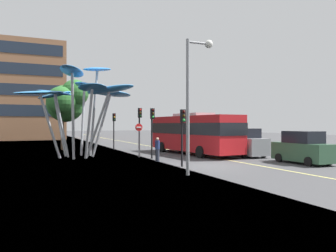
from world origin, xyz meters
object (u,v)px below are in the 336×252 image
Objects in this scene: traffic_light_island_mid at (140,121)px; car_parked_near at (303,148)px; car_parked_mid at (244,143)px; leaf_sculpture at (82,91)px; traffic_light_opposite at (114,123)px; red_bus at (193,132)px; traffic_light_kerb_near at (183,125)px; traffic_light_kerb_far at (152,122)px; pedestrian at (157,149)px; car_side_street at (175,137)px; no_entry_sign at (139,135)px; car_parked_far at (201,140)px; street_lamp at (194,87)px.

traffic_light_island_mid is 0.94× the size of car_parked_near.
traffic_light_island_mid is at bearing 131.97° from car_parked_near.
leaf_sculpture is at bearing 159.79° from car_parked_mid.
traffic_light_opposite reaches higher than car_parked_near.
red_bus reaches higher than traffic_light_kerb_near.
traffic_light_kerb_far is 2.73m from pedestrian.
pedestrian is at bearing 96.01° from traffic_light_kerb_near.
leaf_sculpture is 16.84m from car_side_street.
no_entry_sign is (0.04, -8.01, -0.93)m from traffic_light_opposite.
car_parked_far is 7.46m from car_side_street.
leaf_sculpture is 2.07× the size of car_parked_mid.
red_bus reaches higher than no_entry_sign.
car_side_street is 23.85m from street_lamp.
red_bus reaches higher than car_parked_near.
car_side_street is (8.04, 18.73, -1.50)m from traffic_light_kerb_near.
street_lamp reaches higher than traffic_light_kerb_far.
leaf_sculpture is 2.29× the size of car_side_street.
traffic_light_opposite reaches higher than pedestrian.
traffic_light_kerb_far is 9.56m from traffic_light_opposite.
car_side_street is at bearing 61.31° from pedestrian.
traffic_light_kerb_far reaches higher than traffic_light_kerb_near.
pedestrian is at bearing -99.57° from traffic_light_kerb_far.
red_bus is at bearing 132.97° from car_parked_mid.
car_parked_far is 2.59× the size of pedestrian.
leaf_sculpture reaches higher than traffic_light_kerb_far.
pedestrian is (-0.14, -4.39, -2.02)m from traffic_light_island_mid.
traffic_light_kerb_far is at bearing -141.64° from car_parked_far.
car_side_street is at bearing 24.20° from traffic_light_opposite.
traffic_light_opposite is at bearing 125.00° from red_bus.
car_parked_near is 1.58× the size of no_entry_sign.
car_parked_mid is at bearing 40.57° from street_lamp.
car_side_street is 0.56× the size of street_lamp.
traffic_light_kerb_near is at bearing -61.13° from leaf_sculpture.
leaf_sculpture reaches higher than traffic_light_opposite.
car_parked_near is 0.96× the size of car_parked_far.
traffic_light_kerb_near is at bearing -89.61° from traffic_light_kerb_far.
red_bus is at bearing 38.83° from pedestrian.
car_side_street is (8.26, 10.96, -1.80)m from traffic_light_island_mid.
pedestrian is at bearing -174.77° from car_parked_mid.
car_side_street is (3.47, 11.38, -0.89)m from red_bus.
car_side_street is at bearing 66.77° from traffic_light_kerb_near.
traffic_light_kerb_near reaches higher than car_side_street.
car_parked_mid reaches higher than pedestrian.
car_parked_mid is 0.62× the size of street_lamp.
car_parked_far is at bearing -93.82° from car_side_street.
car_parked_near is at bearing -87.03° from car_parked_far.
no_entry_sign is at bearing 136.36° from car_parked_near.
traffic_light_kerb_near is 1.32× the size of no_entry_sign.
traffic_light_island_mid reaches higher than no_entry_sign.
car_parked_mid reaches higher than car_side_street.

